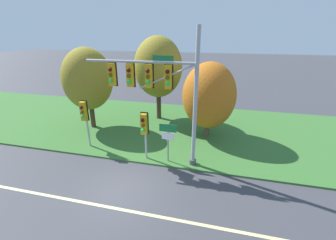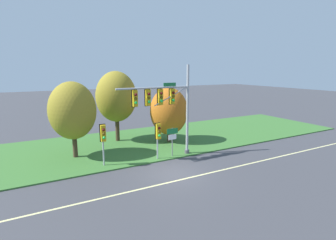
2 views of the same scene
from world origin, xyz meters
name	(u,v)px [view 2 (image 2 of 2)]	position (x,y,z in m)	size (l,w,h in m)	color
ground_plane	(174,173)	(0.00, 0.00, 0.00)	(160.00, 160.00, 0.00)	#3D3D42
lane_stripe	(183,179)	(0.00, -1.20, 0.00)	(36.00, 0.16, 0.01)	beige
grass_verge	(132,144)	(0.00, 8.25, 0.05)	(48.00, 11.50, 0.10)	#386B2D
traffic_signal_mast	(166,102)	(1.01, 3.07, 4.63)	(6.31, 0.49, 7.51)	#9EA0A5
pedestrian_signal_near_kerb	(158,133)	(0.19, 2.89, 2.24)	(0.46, 0.55, 2.98)	#9EA0A5
pedestrian_signal_further_along	(103,136)	(-4.03, 3.49, 2.43)	(0.46, 0.55, 3.20)	#9EA0A5
route_sign_post	(172,137)	(1.56, 3.03, 1.74)	(1.00, 0.08, 2.41)	slate
tree_nearest_road	(72,111)	(-5.58, 6.69, 3.96)	(3.72, 3.72, 6.20)	#423021
tree_left_of_mast	(116,97)	(-0.95, 9.84, 4.55)	(3.98, 3.98, 6.95)	#423021
tree_behind_signpost	(169,111)	(3.48, 7.14, 3.14)	(3.72, 3.72, 5.37)	brown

